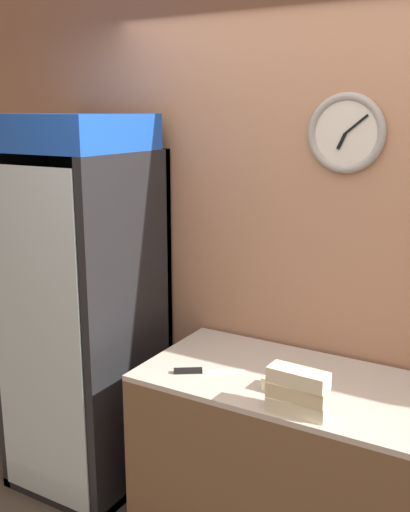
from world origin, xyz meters
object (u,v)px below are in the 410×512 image
sandwich_stack_bottom (297,406)px  sandwich_stack_middle (298,392)px  beverage_cooler (88,289)px  chefs_knife (199,371)px  sandwich_stack_top (298,377)px  sandwich_flat_left (290,387)px

sandwich_stack_bottom → sandwich_stack_middle: (-0.00, 0.00, 0.06)m
beverage_cooler → sandwich_stack_bottom: size_ratio=8.39×
sandwich_stack_bottom → chefs_knife: size_ratio=0.83×
sandwich_stack_top → sandwich_flat_left: 0.22m
sandwich_stack_bottom → sandwich_flat_left: sandwich_stack_bottom is taller
sandwich_flat_left → chefs_knife: 0.43m
sandwich_stack_bottom → sandwich_stack_top: (0.00, 0.00, 0.12)m
sandwich_stack_middle → sandwich_stack_bottom: bearing=0.0°
sandwich_flat_left → sandwich_stack_bottom: bearing=-58.6°
beverage_cooler → sandwich_flat_left: size_ratio=8.90×
sandwich_stack_bottom → sandwich_stack_top: bearing=0.0°
sandwich_stack_middle → sandwich_flat_left: (-0.09, 0.15, -0.06)m
sandwich_stack_middle → sandwich_stack_top: (0.00, 0.00, 0.06)m
beverage_cooler → sandwich_stack_bottom: 1.40m
sandwich_stack_bottom → sandwich_stack_top: size_ratio=1.00×
sandwich_stack_bottom → sandwich_stack_top: sandwich_stack_top is taller
sandwich_stack_middle → beverage_cooler: bearing=166.1°
beverage_cooler → sandwich_stack_middle: (1.34, -0.33, -0.13)m
beverage_cooler → chefs_knife: 0.87m
chefs_knife → sandwich_stack_bottom: bearing=-13.9°
beverage_cooler → chefs_knife: bearing=-13.9°
sandwich_stack_top → sandwich_flat_left: (-0.09, 0.15, -0.12)m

